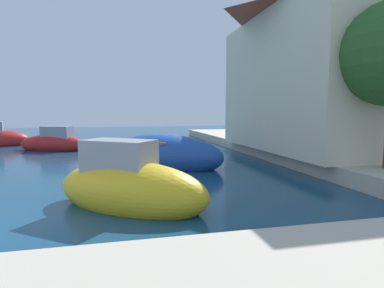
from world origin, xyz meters
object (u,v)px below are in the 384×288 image
Objects in this scene: moored_boat_0 at (53,143)px; waterfront_building_main at (331,69)px; moored_boat_4 at (163,155)px; moored_boat_5 at (154,142)px; moored_boat_8 at (130,187)px.

moored_boat_0 is 14.69m from waterfront_building_main.
moored_boat_4 is 0.54× the size of waterfront_building_main.
waterfront_building_main is (7.62, 0.39, 3.59)m from moored_boat_4.
moored_boat_4 is at bearing -81.59° from moored_boat_5.
moored_boat_5 is 10.41m from waterfront_building_main.
moored_boat_8 is at bearing -87.02° from moored_boat_5.
moored_boat_5 is (5.62, 0.36, -0.11)m from moored_boat_0.
moored_boat_4 is 1.54× the size of moored_boat_5.
moored_boat_0 is 8.34m from moored_boat_4.
moored_boat_0 reaches higher than moored_boat_4.
moored_boat_4 is at bearing -177.11° from waterfront_building_main.
moored_boat_0 is at bearing -15.49° from moored_boat_4.
waterfront_building_main is (12.85, -6.11, 3.65)m from moored_boat_0.
moored_boat_0 is 12.11m from moored_boat_8.
waterfront_building_main is (7.23, -6.47, 3.76)m from moored_boat_5.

